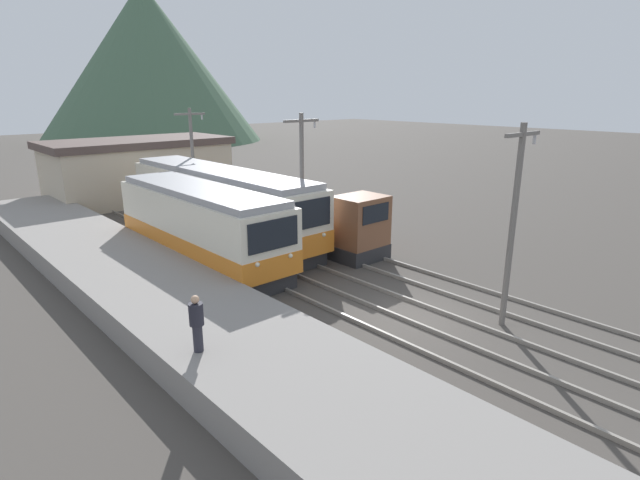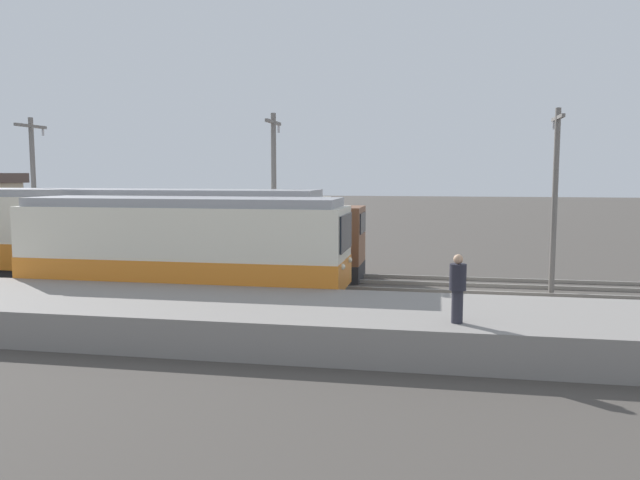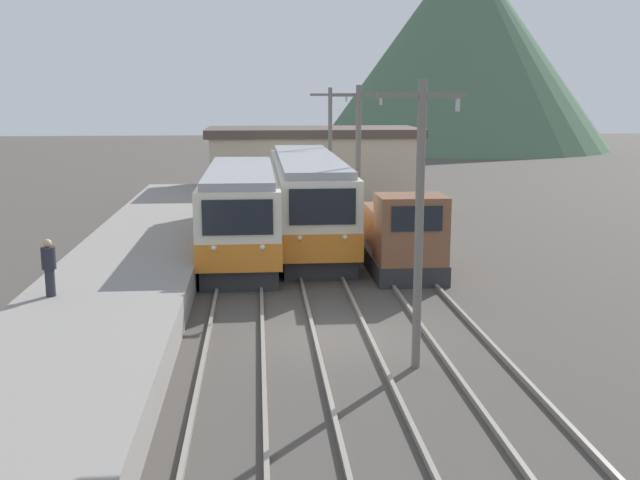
{
  "view_description": "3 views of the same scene",
  "coord_description": "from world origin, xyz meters",
  "px_view_note": "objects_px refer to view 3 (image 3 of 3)",
  "views": [
    {
      "loc": [
        -13.14,
        -9.74,
        7.49
      ],
      "look_at": [
        0.33,
        5.18,
        1.57
      ],
      "focal_mm": 28.0,
      "sensor_mm": 36.0,
      "label": 1
    },
    {
      "loc": [
        -21.86,
        1.68,
        4.34
      ],
      "look_at": [
        1.43,
        6.07,
        1.81
      ],
      "focal_mm": 35.0,
      "sensor_mm": 36.0,
      "label": 2
    },
    {
      "loc": [
        -1.96,
        -18.99,
        6.34
      ],
      "look_at": [
        0.09,
        5.34,
        1.57
      ],
      "focal_mm": 42.0,
      "sensor_mm": 36.0,
      "label": 3
    }
  ],
  "objects_px": {
    "commuter_train_center": "(308,203)",
    "catenary_mast_near": "(420,215)",
    "shunting_locomotive": "(401,238)",
    "person_on_platform": "(49,265)",
    "catenary_mast_mid": "(358,169)",
    "commuter_train_left": "(241,217)",
    "catenary_mast_far": "(330,149)"
  },
  "relations": [
    {
      "from": "catenary_mast_mid",
      "to": "person_on_platform",
      "type": "relative_size",
      "value": 4.22
    },
    {
      "from": "commuter_train_center",
      "to": "catenary_mast_far",
      "type": "relative_size",
      "value": 2.2
    },
    {
      "from": "catenary_mast_far",
      "to": "person_on_platform",
      "type": "distance_m",
      "value": 19.62
    },
    {
      "from": "commuter_train_center",
      "to": "shunting_locomotive",
      "type": "bearing_deg",
      "value": -62.11
    },
    {
      "from": "commuter_train_left",
      "to": "catenary_mast_near",
      "type": "height_order",
      "value": "catenary_mast_near"
    },
    {
      "from": "catenary_mast_far",
      "to": "catenary_mast_near",
      "type": "bearing_deg",
      "value": -90.0
    },
    {
      "from": "catenary_mast_mid",
      "to": "person_on_platform",
      "type": "height_order",
      "value": "catenary_mast_mid"
    },
    {
      "from": "commuter_train_left",
      "to": "person_on_platform",
      "type": "relative_size",
      "value": 6.88
    },
    {
      "from": "shunting_locomotive",
      "to": "person_on_platform",
      "type": "relative_size",
      "value": 3.73
    },
    {
      "from": "catenary_mast_near",
      "to": "catenary_mast_far",
      "type": "relative_size",
      "value": 1.0
    },
    {
      "from": "commuter_train_center",
      "to": "shunting_locomotive",
      "type": "distance_m",
      "value": 6.44
    },
    {
      "from": "shunting_locomotive",
      "to": "catenary_mast_near",
      "type": "relative_size",
      "value": 0.89
    },
    {
      "from": "commuter_train_center",
      "to": "person_on_platform",
      "type": "xyz_separation_m",
      "value": [
        -7.79,
        -11.73,
        0.06
      ]
    },
    {
      "from": "catenary_mast_mid",
      "to": "person_on_platform",
      "type": "bearing_deg",
      "value": -143.98
    },
    {
      "from": "commuter_train_left",
      "to": "catenary_mast_mid",
      "type": "height_order",
      "value": "catenary_mast_mid"
    },
    {
      "from": "commuter_train_left",
      "to": "catenary_mast_mid",
      "type": "xyz_separation_m",
      "value": [
        4.31,
        -1.91,
        1.99
      ]
    },
    {
      "from": "shunting_locomotive",
      "to": "catenary_mast_mid",
      "type": "height_order",
      "value": "catenary_mast_mid"
    },
    {
      "from": "catenary_mast_mid",
      "to": "person_on_platform",
      "type": "distance_m",
      "value": 11.64
    },
    {
      "from": "shunting_locomotive",
      "to": "person_on_platform",
      "type": "height_order",
      "value": "shunting_locomotive"
    },
    {
      "from": "commuter_train_left",
      "to": "commuter_train_center",
      "type": "height_order",
      "value": "commuter_train_center"
    },
    {
      "from": "catenary_mast_near",
      "to": "person_on_platform",
      "type": "xyz_separation_m",
      "value": [
        -9.3,
        3.65,
        -1.84
      ]
    },
    {
      "from": "catenary_mast_far",
      "to": "person_on_platform",
      "type": "height_order",
      "value": "catenary_mast_far"
    },
    {
      "from": "shunting_locomotive",
      "to": "commuter_train_center",
      "type": "bearing_deg",
      "value": 117.89
    },
    {
      "from": "commuter_train_center",
      "to": "catenary_mast_near",
      "type": "height_order",
      "value": "catenary_mast_near"
    },
    {
      "from": "catenary_mast_near",
      "to": "catenary_mast_mid",
      "type": "relative_size",
      "value": 1.0
    },
    {
      "from": "catenary_mast_mid",
      "to": "person_on_platform",
      "type": "xyz_separation_m",
      "value": [
        -9.3,
        -6.76,
        -1.84
      ]
    },
    {
      "from": "shunting_locomotive",
      "to": "catenary_mast_near",
      "type": "distance_m",
      "value": 10.13
    },
    {
      "from": "commuter_train_left",
      "to": "catenary_mast_near",
      "type": "relative_size",
      "value": 1.63
    },
    {
      "from": "shunting_locomotive",
      "to": "catenary_mast_mid",
      "type": "xyz_separation_m",
      "value": [
        -1.49,
        0.7,
        2.44
      ]
    },
    {
      "from": "shunting_locomotive",
      "to": "person_on_platform",
      "type": "distance_m",
      "value": 12.39
    },
    {
      "from": "shunting_locomotive",
      "to": "catenary_mast_far",
      "type": "distance_m",
      "value": 11.47
    },
    {
      "from": "catenary_mast_near",
      "to": "person_on_platform",
      "type": "distance_m",
      "value": 10.16
    }
  ]
}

